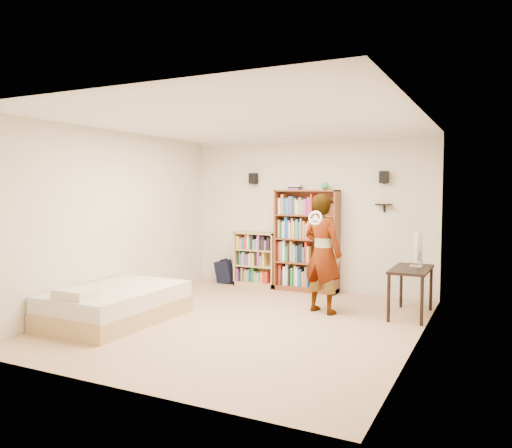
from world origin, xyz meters
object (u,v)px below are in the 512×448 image
at_px(daybed, 116,300).
at_px(computer_desk, 411,292).
at_px(tall_bookshelf, 307,241).
at_px(low_bookshelf, 256,259).
at_px(person, 323,253).

bearing_deg(daybed, computer_desk, 29.75).
height_order(tall_bookshelf, daybed, tall_bookshelf).
xyz_separation_m(tall_bookshelf, daybed, (-1.64, -3.04, -0.61)).
distance_m(tall_bookshelf, low_bookshelf, 1.08).
height_order(tall_bookshelf, low_bookshelf, tall_bookshelf).
xyz_separation_m(tall_bookshelf, low_bookshelf, (-1.01, 0.01, -0.39)).
relative_size(low_bookshelf, daybed, 0.52).
relative_size(low_bookshelf, person, 0.58).
xyz_separation_m(low_bookshelf, person, (1.76, -1.37, 0.37)).
bearing_deg(computer_desk, tall_bookshelf, 153.10).
bearing_deg(computer_desk, daybed, -150.25).
height_order(low_bookshelf, daybed, low_bookshelf).
bearing_deg(computer_desk, low_bookshelf, 161.25).
xyz_separation_m(low_bookshelf, computer_desk, (2.95, -1.00, -0.16)).
distance_m(low_bookshelf, computer_desk, 3.12).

